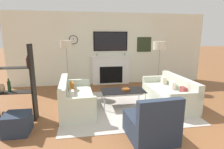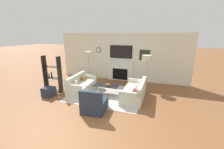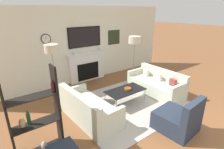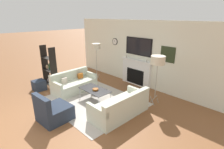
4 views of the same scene
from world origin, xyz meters
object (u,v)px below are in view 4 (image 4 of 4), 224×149
Objects in this scene: couch_right at (120,107)px; shelf_unit at (49,68)px; couch_left at (74,84)px; coffee_table at (95,90)px; decorative_bowl at (95,89)px; ottoman at (39,85)px; floor_lamp_right at (158,61)px; floor_lamp_left at (96,47)px; armchair at (53,112)px.

shelf_unit is (-3.82, -0.38, 0.47)m from couch_right.
couch_left is 1.25m from coffee_table.
ottoman is (-2.36, -1.02, -0.26)m from decorative_bowl.
coffee_table is 2.34m from floor_lamp_right.
couch_left is at bearing -177.48° from coffee_table.
coffee_table is 0.67× the size of floor_lamp_left.
coffee_table is 2.33m from floor_lamp_left.
couch_right is 2.04× the size of armchair.
couch_left is 2.54m from couch_right.
armchair is at bearing -48.13° from couch_left.
floor_lamp_left is at bearing 138.71° from coffee_table.
couch_right is at bearing 15.33° from ottoman.
shelf_unit is (-1.00, -1.77, -0.81)m from floor_lamp_left.
floor_lamp_left is at bearing 139.63° from decorative_bowl.
armchair is 3.50m from floor_lamp_right.
couch_left is 3.38m from floor_lamp_right.
floor_lamp_right reaches higher than couch_right.
floor_lamp_right is at bearing 31.56° from ottoman.
floor_lamp_left is 1.02× the size of shelf_unit.
ottoman is at bearing -107.87° from floor_lamp_left.
decorative_bowl is 2.28m from floor_lamp_right.
decorative_bowl is (1.32, 0.04, 0.18)m from couch_left.
coffee_table is at bearing 177.71° from couch_right.
shelf_unit is at bearing -170.86° from decorative_bowl.
floor_lamp_right is at bearing 64.35° from armchair.
couch_left is 1.43m from ottoman.
shelf_unit is (-2.60, -0.42, 0.29)m from decorative_bowl.
ottoman is (0.24, -0.60, -0.55)m from shelf_unit.
shelf_unit is (-2.53, -0.43, 0.34)m from coffee_table.
decorative_bowl is at bearing -40.37° from floor_lamp_left.
floor_lamp_right is at bearing 23.38° from shelf_unit.
armchair is 0.52× the size of floor_lamp_left.
armchair is at bearing -13.41° from ottoman.
couch_right is 1.94m from armchair.
couch_left is 1.95× the size of armchair.
floor_lamp_right is (3.10, 0.00, -0.05)m from floor_lamp_left.
coffee_table is at bearing 2.52° from couch_left.
couch_right is at bearing 5.71° from shelf_unit.
coffee_table is at bearing -41.29° from floor_lamp_left.
shelf_unit reaches higher than floor_lamp_right.
floor_lamp_right is 0.99× the size of shelf_unit.
coffee_table is at bearing -139.60° from floor_lamp_right.
couch_left reaches higher than couch_right.
ottoman is at bearing -155.69° from coffee_table.
floor_lamp_left is 2.19m from shelf_unit.
decorative_bowl is at bearing 1.67° from couch_left.
couch_right is 3.39m from floor_lamp_left.
floor_lamp_right is at bearing 78.62° from couch_right.
couch_right is at bearing -2.29° from coffee_table.
floor_lamp_left reaches higher than couch_right.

